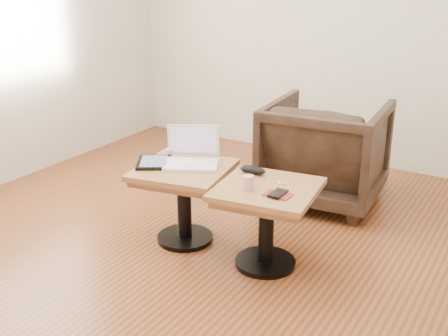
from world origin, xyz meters
The scene contains 11 objects.
room_shell centered at (0.00, 0.00, 1.35)m, with size 4.52×4.52×2.71m.
side_table_left centered at (-0.47, 0.27, 0.37)m, with size 0.62×0.62×0.49m.
side_table_right centered at (0.10, 0.25, 0.37)m, with size 0.60×0.60×0.49m.
laptop centered at (-0.47, 0.35, 0.53)m, with size 0.41×0.39×0.23m.
tablet centered at (-0.66, 0.22, 0.50)m, with size 0.30×0.32×0.02m.
charging_adapter centered at (-0.71, 0.44, 0.50)m, with size 0.04×0.04×0.03m, color white.
glasses_case centered at (-0.06, 0.38, 0.51)m, with size 0.16×0.07×0.05m, color black.
striped_cup centered at (0.04, 0.16, 0.53)m, with size 0.06×0.06×0.08m, color #CC4B67.
earbuds_tangle centered at (0.14, 0.33, 0.50)m, with size 0.07×0.05×0.01m.
phone_on_sleeve centered at (0.21, 0.17, 0.50)m, with size 0.14×0.13×0.02m.
armchair centered at (0.03, 1.32, 0.37)m, with size 0.80×0.82×0.74m, color black.
Camera 1 is at (1.38, -2.32, 1.66)m, focal length 45.00 mm.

